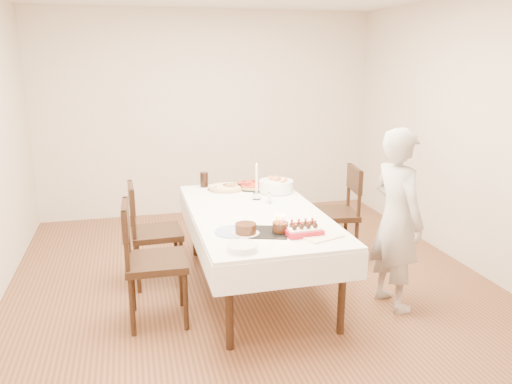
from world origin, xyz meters
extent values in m
plane|color=#512D1B|center=(0.00, 0.00, 0.00)|extent=(5.00, 5.00, 0.00)
cube|color=beige|center=(0.00, 2.50, 1.35)|extent=(4.50, 0.04, 2.70)
cube|color=beige|center=(0.00, -2.50, 1.35)|extent=(4.50, 0.04, 2.70)
cube|color=beige|center=(2.25, 0.00, 1.35)|extent=(0.04, 5.00, 2.70)
cube|color=white|center=(0.02, -0.03, 0.38)|extent=(1.25, 2.19, 0.75)
imported|color=#B5AFAB|center=(1.07, -0.64, 0.78)|extent=(0.46, 0.62, 1.55)
cylinder|color=beige|center=(-0.10, 0.77, 0.77)|extent=(0.46, 0.46, 0.04)
cylinder|color=red|center=(0.18, 0.80, 0.77)|extent=(0.51, 0.51, 0.04)
cube|color=#B21E1E|center=(0.43, 0.60, 0.75)|extent=(0.22, 0.22, 0.01)
cylinder|color=white|center=(0.38, 0.56, 0.81)|extent=(0.37, 0.37, 0.11)
cylinder|color=white|center=(0.12, 0.34, 0.93)|extent=(0.09, 0.09, 0.37)
cylinder|color=black|center=(-0.30, 0.95, 0.83)|extent=(0.11, 0.11, 0.16)
cylinder|color=#351B0D|center=(-0.21, -0.60, 0.79)|extent=(0.28, 0.28, 0.09)
cube|color=black|center=(-0.03, -0.60, 0.75)|extent=(0.40, 0.40, 0.01)
cylinder|color=#391E0F|center=(0.06, -0.63, 0.83)|extent=(0.15, 0.15, 0.14)
cube|color=beige|center=(0.34, -0.80, 0.75)|extent=(0.35, 0.29, 0.03)
cylinder|color=white|center=(-0.31, -0.92, 0.77)|extent=(0.28, 0.28, 0.05)
cylinder|color=white|center=(-0.30, -0.53, 0.76)|extent=(0.39, 0.39, 0.01)
camera|label=1|loc=(-1.04, -4.18, 2.08)|focal=35.00mm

